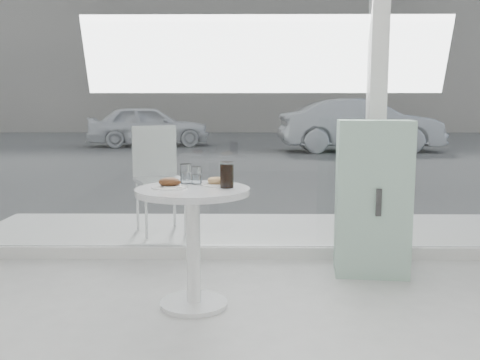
{
  "coord_description": "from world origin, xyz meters",
  "views": [
    {
      "loc": [
        -0.17,
        -1.41,
        1.29
      ],
      "look_at": [
        -0.2,
        1.7,
        0.85
      ],
      "focal_mm": 40.0,
      "sensor_mm": 36.0,
      "label": 1
    }
  ],
  "objects_px": {
    "mint_cabinet": "(373,198)",
    "car_silver": "(360,125)",
    "car_white": "(149,126)",
    "water_tumbler_a": "(186,175)",
    "main_table": "(193,222)",
    "water_tumbler_b": "(197,176)",
    "cola_glass": "(227,175)",
    "plate_fritter": "(170,184)",
    "plate_donut": "(217,183)",
    "patio_chair": "(158,172)"
  },
  "relations": [
    {
      "from": "mint_cabinet",
      "to": "car_silver",
      "type": "distance_m",
      "value": 11.19
    },
    {
      "from": "car_white",
      "to": "water_tumbler_a",
      "type": "distance_m",
      "value": 13.6
    },
    {
      "from": "main_table",
      "to": "water_tumbler_a",
      "type": "height_order",
      "value": "water_tumbler_a"
    },
    {
      "from": "water_tumbler_b",
      "to": "cola_glass",
      "type": "relative_size",
      "value": 0.69
    },
    {
      "from": "water_tumbler_b",
      "to": "car_white",
      "type": "bearing_deg",
      "value": 101.54
    },
    {
      "from": "mint_cabinet",
      "to": "car_white",
      "type": "height_order",
      "value": "car_white"
    },
    {
      "from": "main_table",
      "to": "cola_glass",
      "type": "xyz_separation_m",
      "value": [
        0.22,
        0.02,
        0.3
      ]
    },
    {
      "from": "car_white",
      "to": "plate_fritter",
      "type": "distance_m",
      "value": 13.79
    },
    {
      "from": "plate_fritter",
      "to": "car_silver",
      "type": "bearing_deg",
      "value": 72.6
    },
    {
      "from": "car_silver",
      "to": "water_tumbler_b",
      "type": "distance_m",
      "value": 12.01
    },
    {
      "from": "car_white",
      "to": "car_silver",
      "type": "distance_m",
      "value": 6.51
    },
    {
      "from": "car_silver",
      "to": "cola_glass",
      "type": "xyz_separation_m",
      "value": [
        -3.3,
        -11.64,
        0.12
      ]
    },
    {
      "from": "plate_fritter",
      "to": "plate_donut",
      "type": "bearing_deg",
      "value": 21.92
    },
    {
      "from": "mint_cabinet",
      "to": "water_tumbler_a",
      "type": "bearing_deg",
      "value": -153.71
    },
    {
      "from": "car_silver",
      "to": "cola_glass",
      "type": "height_order",
      "value": "car_silver"
    },
    {
      "from": "patio_chair",
      "to": "cola_glass",
      "type": "bearing_deg",
      "value": -91.92
    },
    {
      "from": "main_table",
      "to": "plate_donut",
      "type": "relative_size",
      "value": 3.84
    },
    {
      "from": "water_tumbler_b",
      "to": "plate_donut",
      "type": "bearing_deg",
      "value": -27.98
    },
    {
      "from": "car_silver",
      "to": "cola_glass",
      "type": "distance_m",
      "value": 12.1
    },
    {
      "from": "plate_donut",
      "to": "car_silver",
      "type": "bearing_deg",
      "value": 73.73
    },
    {
      "from": "car_silver",
      "to": "plate_fritter",
      "type": "xyz_separation_m",
      "value": [
        -3.66,
        -11.67,
        0.07
      ]
    },
    {
      "from": "plate_fritter",
      "to": "water_tumbler_a",
      "type": "height_order",
      "value": "water_tumbler_a"
    },
    {
      "from": "patio_chair",
      "to": "plate_fritter",
      "type": "xyz_separation_m",
      "value": [
        0.38,
        -1.9,
        0.16
      ]
    },
    {
      "from": "main_table",
      "to": "water_tumbler_b",
      "type": "height_order",
      "value": "water_tumbler_b"
    },
    {
      "from": "plate_donut",
      "to": "car_white",
      "type": "bearing_deg",
      "value": 102.03
    },
    {
      "from": "car_silver",
      "to": "cola_glass",
      "type": "relative_size",
      "value": 27.06
    },
    {
      "from": "plate_fritter",
      "to": "water_tumbler_b",
      "type": "bearing_deg",
      "value": 51.17
    },
    {
      "from": "water_tumbler_a",
      "to": "water_tumbler_b",
      "type": "relative_size",
      "value": 1.14
    },
    {
      "from": "patio_chair",
      "to": "water_tumbler_b",
      "type": "bearing_deg",
      "value": -96.14
    },
    {
      "from": "mint_cabinet",
      "to": "water_tumbler_b",
      "type": "height_order",
      "value": "mint_cabinet"
    },
    {
      "from": "mint_cabinet",
      "to": "cola_glass",
      "type": "bearing_deg",
      "value": -141.58
    },
    {
      "from": "car_white",
      "to": "plate_donut",
      "type": "height_order",
      "value": "car_white"
    },
    {
      "from": "mint_cabinet",
      "to": "plate_fritter",
      "type": "height_order",
      "value": "mint_cabinet"
    },
    {
      "from": "cola_glass",
      "to": "car_silver",
      "type": "bearing_deg",
      "value": 74.17
    },
    {
      "from": "car_white",
      "to": "plate_fritter",
      "type": "height_order",
      "value": "car_white"
    },
    {
      "from": "patio_chair",
      "to": "car_silver",
      "type": "height_order",
      "value": "car_silver"
    },
    {
      "from": "patio_chair",
      "to": "car_white",
      "type": "xyz_separation_m",
      "value": [
        -2.19,
        11.65,
        0.01
      ]
    },
    {
      "from": "plate_donut",
      "to": "plate_fritter",
      "type": "bearing_deg",
      "value": -158.08
    },
    {
      "from": "patio_chair",
      "to": "water_tumbler_a",
      "type": "relative_size",
      "value": 7.98
    },
    {
      "from": "plate_fritter",
      "to": "cola_glass",
      "type": "height_order",
      "value": "cola_glass"
    },
    {
      "from": "main_table",
      "to": "patio_chair",
      "type": "distance_m",
      "value": 1.97
    },
    {
      "from": "main_table",
      "to": "car_silver",
      "type": "height_order",
      "value": "car_silver"
    },
    {
      "from": "main_table",
      "to": "water_tumbler_b",
      "type": "relative_size",
      "value": 6.78
    },
    {
      "from": "mint_cabinet",
      "to": "patio_chair",
      "type": "relative_size",
      "value": 1.14
    },
    {
      "from": "main_table",
      "to": "water_tumbler_a",
      "type": "xyz_separation_m",
      "value": [
        -0.06,
        0.2,
        0.28
      ]
    },
    {
      "from": "car_white",
      "to": "water_tumbler_b",
      "type": "xyz_separation_m",
      "value": [
        2.73,
        -13.36,
        0.18
      ]
    },
    {
      "from": "car_white",
      "to": "water_tumbler_a",
      "type": "xyz_separation_m",
      "value": [
        2.66,
        -13.34,
        0.18
      ]
    },
    {
      "from": "car_white",
      "to": "cola_glass",
      "type": "relative_size",
      "value": 23.1
    },
    {
      "from": "car_silver",
      "to": "cola_glass",
      "type": "bearing_deg",
      "value": 161.44
    },
    {
      "from": "mint_cabinet",
      "to": "plate_donut",
      "type": "distance_m",
      "value": 1.31
    }
  ]
}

